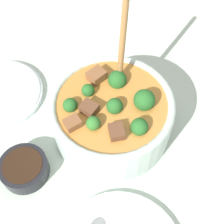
% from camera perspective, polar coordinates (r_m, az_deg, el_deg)
% --- Properties ---
extents(ground_plane, '(4.00, 4.00, 0.00)m').
position_cam_1_polar(ground_plane, '(0.71, 0.00, -3.16)').
color(ground_plane, '#ADBCAD').
extents(stew_bowl, '(0.25, 0.25, 0.28)m').
position_cam_1_polar(stew_bowl, '(0.65, 0.02, -0.36)').
color(stew_bowl, '#B2C6BC').
rests_on(stew_bowl, ground_plane).
extents(condiment_bowl, '(0.10, 0.10, 0.04)m').
position_cam_1_polar(condiment_bowl, '(0.67, -15.79, -9.84)').
color(condiment_bowl, black).
rests_on(condiment_bowl, ground_plane).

